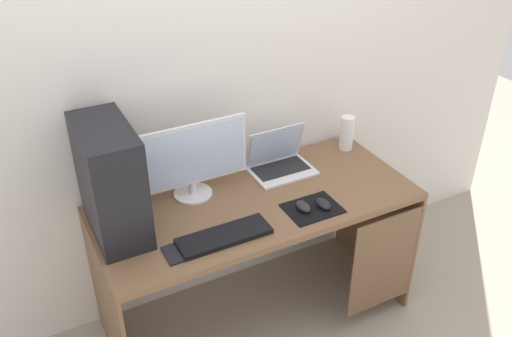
% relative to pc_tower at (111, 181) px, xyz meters
% --- Properties ---
extents(ground_plane, '(8.00, 8.00, 0.00)m').
position_rel_pc_tower_xyz_m(ground_plane, '(0.66, -0.08, -1.03)').
color(ground_plane, '#9E9384').
extents(wall_back, '(4.00, 0.05, 2.60)m').
position_rel_pc_tower_xyz_m(wall_back, '(0.66, 0.30, 0.27)').
color(wall_back, silver).
rests_on(wall_back, ground_plane).
extents(desk, '(1.57, 0.68, 0.77)m').
position_rel_pc_tower_xyz_m(desk, '(0.67, -0.09, -0.41)').
color(desk, brown).
rests_on(desk, ground_plane).
extents(pc_tower, '(0.22, 0.44, 0.51)m').
position_rel_pc_tower_xyz_m(pc_tower, '(0.00, 0.00, 0.00)').
color(pc_tower, black).
rests_on(pc_tower, desk).
extents(monitor, '(0.57, 0.19, 0.39)m').
position_rel_pc_tower_xyz_m(monitor, '(0.40, 0.09, -0.05)').
color(monitor, silver).
rests_on(monitor, desk).
extents(laptop, '(0.33, 0.23, 0.23)m').
position_rel_pc_tower_xyz_m(laptop, '(0.90, 0.11, -0.21)').
color(laptop, silver).
rests_on(laptop, desk).
extents(speaker, '(0.08, 0.08, 0.19)m').
position_rel_pc_tower_xyz_m(speaker, '(1.34, 0.14, -0.16)').
color(speaker, white).
rests_on(speaker, desk).
extents(keyboard, '(0.42, 0.14, 0.02)m').
position_rel_pc_tower_xyz_m(keyboard, '(0.40, -0.28, -0.25)').
color(keyboard, black).
rests_on(keyboard, desk).
extents(mousepad, '(0.26, 0.20, 0.00)m').
position_rel_pc_tower_xyz_m(mousepad, '(0.86, -0.27, -0.25)').
color(mousepad, black).
rests_on(mousepad, desk).
extents(mouse_left, '(0.06, 0.10, 0.03)m').
position_rel_pc_tower_xyz_m(mouse_left, '(0.82, -0.26, -0.24)').
color(mouse_left, '#232326').
rests_on(mouse_left, mousepad).
extents(mouse_right, '(0.06, 0.10, 0.03)m').
position_rel_pc_tower_xyz_m(mouse_right, '(0.91, -0.28, -0.24)').
color(mouse_right, black).
rests_on(mouse_right, mousepad).
extents(cell_phone, '(0.07, 0.13, 0.01)m').
position_rel_pc_tower_xyz_m(cell_phone, '(0.16, -0.28, -0.25)').
color(cell_phone, black).
rests_on(cell_phone, desk).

